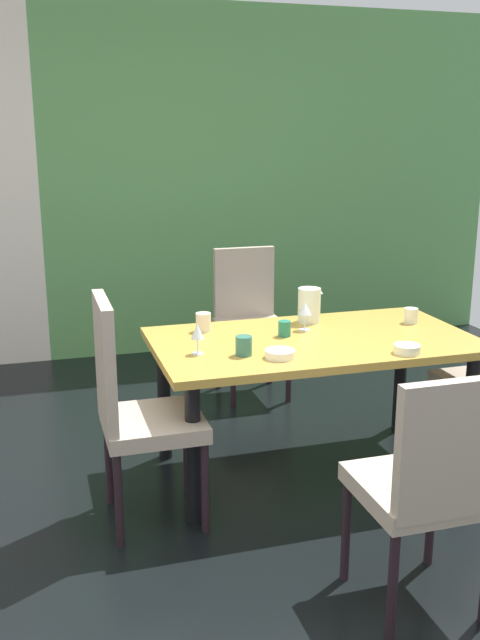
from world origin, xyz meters
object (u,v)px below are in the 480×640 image
Objects in this scene: wine_glass_north at (305,310)px; serving_bowl_left at (280,354)px; serving_bowl_corner at (407,349)px; cup_west at (203,322)px; dining_table at (313,354)px; cup_right at (411,316)px; pitcher_front at (309,305)px; cup_near_window at (244,346)px; chair_left_near at (133,403)px; chair_head_near at (431,480)px; chair_head_far at (249,314)px; wine_glass_center at (197,332)px; cup_near_shelf at (284,329)px.

wine_glass_north is 0.51m from serving_bowl_left.
cup_west is at bearing 142.34° from serving_bowl_corner.
cup_right is (0.62, 0.12, 0.13)m from dining_table.
cup_right is at bearing -18.62° from pitcher_front.
cup_near_window is at bearing -79.52° from cup_west.
chair_left_near is 10.68× the size of cup_west.
cup_right is 1.09m from cup_near_window.
chair_head_near is 0.98× the size of chair_head_far.
wine_glass_center is 0.40m from serving_bowl_left.
cup_west is at bearing 113.31° from serving_bowl_left.
chair_left_near reaches higher than chair_head_near.
cup_right is at bearing -7.90° from cup_west.
chair_left_near is 7.15× the size of wine_glass_center.
cup_right is (1.58, 0.38, 0.19)m from chair_left_near.
serving_bowl_corner is 1.30× the size of cup_west.
cup_west reaches higher than dining_table.
chair_left_near is at bearing 179.66° from serving_bowl_left.
cup_near_window reaches higher than serving_bowl_corner.
cup_west is (-1.13, 0.16, 0.01)m from cup_right.
serving_bowl_corner is 1.39× the size of cup_near_window.
chair_left_near is at bearing -130.23° from cup_west.
chair_head_far is 10.69× the size of cup_near_window.
cup_right reaches higher than cup_near_shelf.
chair_left_near is 8.24× the size of serving_bowl_corner.
chair_head_far is 1.10m from wine_glass_north.
wine_glass_center is 0.68m from wine_glass_north.
cup_right is at bearing 103.49° from chair_left_near.
wine_glass_north reaches higher than cup_right.
cup_right is at bearing 11.24° from dining_table.
serving_bowl_left is at bearing -25.40° from wine_glass_center.
wine_glass_center is at bearing 154.60° from serving_bowl_left.
chair_head_far is 11.96× the size of cup_right.
cup_near_window is at bearing -137.56° from pitcher_front.
pitcher_front is at bearing 28.65° from wine_glass_center.
chair_left_near reaches higher than cup_west.
serving_bowl_left is 0.61m from serving_bowl_corner.
cup_west is 0.52× the size of pitcher_front.
wine_glass_north is 1.17× the size of serving_bowl_corner.
wine_glass_center is (-0.66, -1.31, 0.28)m from chair_head_far.
chair_head_far reaches higher than wine_glass_north.
serving_bowl_corner is at bearing 66.46° from chair_head_near.
chair_head_near is 1.54m from pitcher_front.
serving_bowl_corner is 0.67× the size of pitcher_front.
chair_head_near is 1.29m from wine_glass_center.
chair_head_far is 1.61m from serving_bowl_corner.
cup_west is (-0.83, 0.64, 0.03)m from serving_bowl_corner.
serving_bowl_corner is 0.77m from cup_near_window.
serving_bowl_corner is (0.32, -0.51, -0.09)m from wine_glass_north.
cup_right is at bearing 58.73° from serving_bowl_corner.
chair_left_near reaches higher than wine_glass_center.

